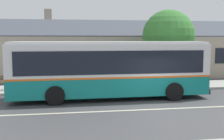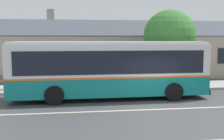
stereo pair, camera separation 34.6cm
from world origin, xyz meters
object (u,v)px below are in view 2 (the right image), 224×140
at_px(transit_bus, 109,68).
at_px(bench_down_street, 77,82).
at_px(street_tree_primary, 171,38).
at_px(bench_by_building, 8,83).

height_order(transit_bus, bench_down_street, transit_bus).
distance_m(bench_down_street, street_tree_primary, 7.44).
height_order(transit_bus, bench_by_building, transit_bus).
bearing_deg(bench_down_street, bench_by_building, 177.95).
bearing_deg(street_tree_primary, bench_down_street, -170.32).
bearing_deg(transit_bus, bench_down_street, 124.27).
distance_m(transit_bus, bench_down_street, 3.38).
bearing_deg(street_tree_primary, transit_bus, -142.78).
relative_size(transit_bus, street_tree_primary, 2.03).
xyz_separation_m(bench_by_building, street_tree_primary, (11.13, 1.00, 2.88)).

